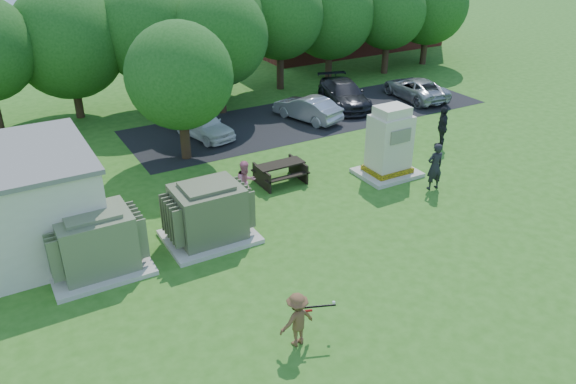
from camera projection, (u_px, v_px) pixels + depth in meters
ground at (354, 282)px, 17.01m from camera, size 120.00×120.00×0.00m
parking_strip at (313, 116)px, 30.56m from camera, size 20.00×6.00×0.01m
transformer_left at (96, 243)px, 17.17m from camera, size 3.00×2.40×2.07m
transformer_right at (208, 214)px, 18.81m from camera, size 3.00×2.40×2.07m
generator_cabinet at (389, 146)px, 23.26m from camera, size 2.47×2.02×3.01m
picnic_table at (280, 170)px, 22.95m from camera, size 1.98×1.49×0.85m
batter at (297, 320)px, 14.27m from camera, size 1.04×0.65×1.55m
person_by_generator at (435, 166)px, 22.24m from camera, size 0.76×0.54×1.94m
person_at_picnic at (246, 183)px, 21.11m from camera, size 0.96×0.81×1.76m
person_walking_right at (442, 127)px, 26.16m from camera, size 1.00×1.25×1.98m
car_white at (203, 124)px, 27.53m from camera, size 2.36×4.05×1.30m
car_silver_a at (307, 108)px, 29.70m from camera, size 2.44×4.15×1.29m
car_dark at (344, 94)px, 31.77m from camera, size 3.25×5.27×1.42m
car_silver_b at (415, 88)px, 33.03m from camera, size 2.48×4.70×1.26m
batting_equipment at (320, 307)px, 14.40m from camera, size 1.00×0.37×0.20m
tree_row at (182, 32)px, 30.21m from camera, size 41.30×13.30×7.30m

